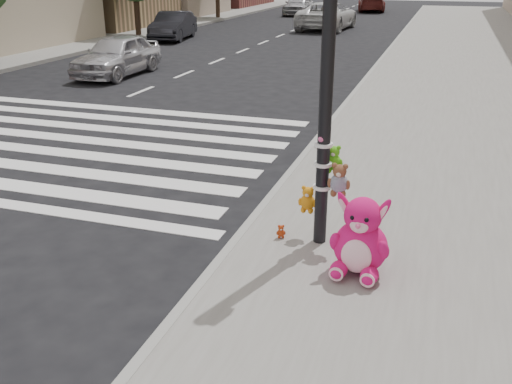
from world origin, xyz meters
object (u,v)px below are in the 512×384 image
at_px(car_white_near, 327,16).
at_px(pink_bunny, 360,241).
at_px(signal_pole, 327,116).
at_px(car_silver_far, 117,55).
at_px(red_teddy, 281,231).
at_px(car_dark_far, 173,26).

bearing_deg(car_white_near, pink_bunny, 105.67).
relative_size(signal_pole, car_silver_far, 1.02).
bearing_deg(car_silver_far, car_white_near, 77.33).
bearing_deg(signal_pole, pink_bunny, -48.43).
bearing_deg(signal_pole, red_teddy, -171.35).
bearing_deg(pink_bunny, car_dark_far, 125.05).
xyz_separation_m(pink_bunny, car_dark_far, (-12.26, 20.52, 0.13)).
relative_size(car_silver_far, car_white_near, 0.72).
height_order(signal_pole, pink_bunny, signal_pole).
bearing_deg(car_silver_far, signal_pole, -48.66).
height_order(red_teddy, car_silver_far, car_silver_far).
xyz_separation_m(signal_pole, car_dark_far, (-11.69, 19.87, -1.12)).
relative_size(pink_bunny, red_teddy, 5.25).
bearing_deg(red_teddy, car_silver_far, 107.54).
distance_m(red_teddy, car_dark_far, 22.86).
xyz_separation_m(signal_pole, red_teddy, (-0.52, -0.08, -1.55)).
bearing_deg(car_silver_far, red_teddy, -50.53).
bearing_deg(red_teddy, signal_pole, -13.42).
bearing_deg(signal_pole, car_dark_far, 120.47).
relative_size(signal_pole, pink_bunny, 4.11).
xyz_separation_m(signal_pole, pink_bunny, (0.58, -0.65, -1.25)).
relative_size(pink_bunny, car_silver_far, 0.25).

